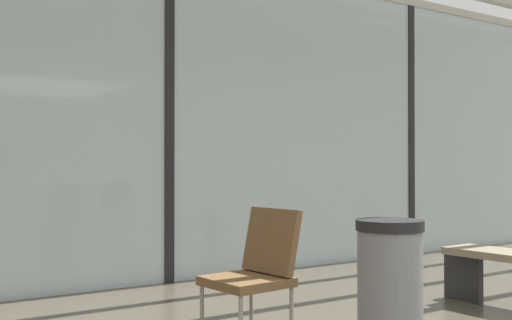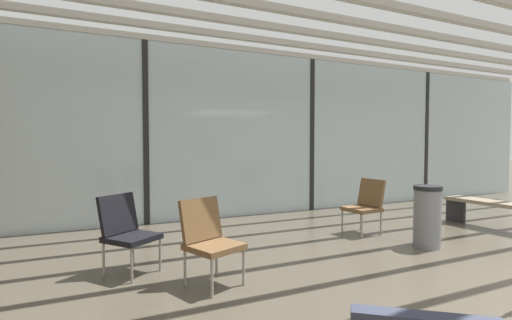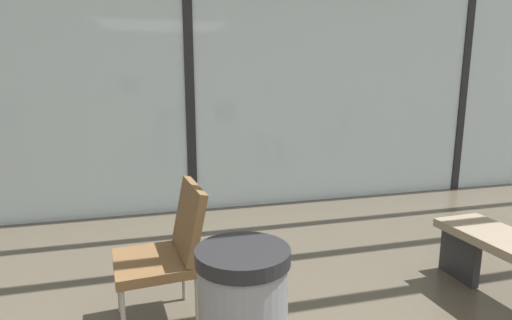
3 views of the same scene
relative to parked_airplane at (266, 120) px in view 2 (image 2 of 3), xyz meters
name	(u,v)px [view 2 (image 2 of 3)]	position (x,y,z in m)	size (l,w,h in m)	color
glass_curtain_wall	(311,135)	(-0.90, -4.01, -0.59)	(14.00, 0.08, 3.28)	silver
window_mullion_0	(146,133)	(-4.40, -4.01, -0.59)	(0.10, 0.12, 3.28)	black
window_mullion_1	(311,135)	(-0.90, -4.01, -0.59)	(0.10, 0.12, 3.28)	black
window_mullion_2	(425,136)	(2.60, -4.01, -0.59)	(0.10, 0.12, 3.28)	black
ceiling_slats	(447,4)	(-0.90, -7.31, 1.10)	(13.72, 6.72, 0.10)	#B7B2A8
parked_airplane	(266,120)	(0.00, 0.00, 0.00)	(14.66, 4.45, 4.45)	silver
lounge_chair_2	(366,203)	(-1.29, -6.21, -1.73)	(0.57, 0.53, 0.87)	brown
lounge_chair_3	(126,229)	(-4.96, -6.50, -1.73)	(0.70, 0.71, 0.87)	black
lounge_chair_6	(209,236)	(-4.22, -7.20, -1.73)	(0.64, 0.67, 0.87)	brown
waiting_bench	(493,208)	(0.88, -6.88, -1.86)	(0.47, 1.70, 0.47)	#7F705B
trash_bin	(427,216)	(-1.06, -7.19, -1.79)	(0.38, 0.38, 0.86)	slate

